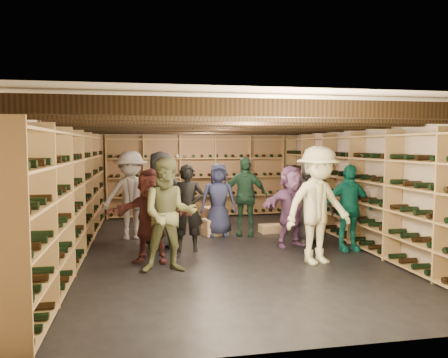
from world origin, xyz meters
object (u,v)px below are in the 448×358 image
person_9 (131,195)px  person_11 (291,206)px  person_0 (161,200)px  person_12 (311,199)px  person_2 (169,215)px  crate_stack_right (215,227)px  person_1 (188,208)px  person_6 (218,200)px  person_5 (151,215)px  person_4 (348,208)px  person_3 (318,205)px  crate_loose (271,229)px  person_10 (244,196)px  crate_stack_left (215,218)px

person_9 → person_11: size_ratio=1.16×
person_0 → person_12: size_ratio=1.04×
person_2 → person_12: size_ratio=1.00×
person_2 → crate_stack_right: bearing=67.4°
crate_stack_right → person_1: bearing=-118.8°
person_6 → person_5: bearing=-123.1°
person_2 → person_4: (3.25, 0.75, -0.09)m
person_5 → person_3: bearing=4.5°
person_6 → person_11: same height
crate_loose → person_6: (-1.19, -0.11, 0.68)m
person_4 → person_5: (-3.51, -0.15, -0.01)m
person_11 → person_12: size_ratio=0.89×
person_3 → person_9: (-2.98, 2.42, -0.05)m
person_1 → person_12: size_ratio=0.91×
person_10 → person_0: bearing=-136.2°
person_10 → person_3: bearing=-56.2°
person_4 → person_10: 2.23m
person_1 → person_2: 1.30m
person_9 → person_12: person_9 is taller
person_5 → person_6: bearing=69.0°
crate_stack_right → person_4: 2.83m
person_5 → person_6: 2.34m
person_11 → person_6: bearing=116.2°
person_6 → person_12: 1.92m
person_1 → person_3: 2.30m
crate_stack_left → person_2: 3.47m
person_1 → person_6: size_ratio=1.02×
person_5 → person_12: (3.10, 0.88, 0.10)m
crate_stack_left → person_0: bearing=-127.6°
person_3 → person_5: person_3 is taller
crate_stack_left → crate_stack_right: 0.67m
person_6 → person_3: bearing=-59.0°
crate_stack_right → person_3: person_3 is taller
crate_stack_left → crate_loose: size_ratio=1.16×
crate_stack_left → person_0: person_0 is taller
person_11 → person_2: bearing=-170.0°
person_1 → person_2: size_ratio=0.90×
crate_stack_right → person_9: 1.88m
person_12 → person_1: bearing=-162.3°
crate_stack_left → person_10: size_ratio=0.35×
person_5 → person_10: 2.66m
person_0 → person_1: size_ratio=1.15×
person_0 → person_10: size_ratio=1.08×
person_9 → person_10: person_9 is taller
person_9 → person_12: (3.45, -0.96, -0.03)m
crate_stack_left → person_1: person_1 is taller
person_0 → person_10: 1.96m
crate_stack_left → person_11: bearing=-60.1°
person_2 → person_4: 3.34m
crate_loose → person_11: 1.49m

